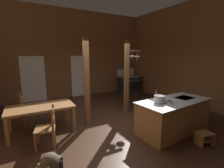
# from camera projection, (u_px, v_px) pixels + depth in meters

# --- Properties ---
(ground_plane) EXTENTS (8.58, 8.93, 0.10)m
(ground_plane) POSITION_uv_depth(u_px,v_px,m) (112.00, 129.00, 4.77)
(ground_plane) COLOR #382316
(wall_back) EXTENTS (8.58, 0.14, 4.25)m
(wall_back) POSITION_uv_depth(u_px,v_px,m) (71.00, 54.00, 7.91)
(wall_back) COLOR brown
(wall_back) RESTS_ON ground_plane
(wall_right) EXTENTS (0.14, 8.93, 4.25)m
(wall_right) POSITION_uv_depth(u_px,v_px,m) (200.00, 54.00, 6.29)
(wall_right) COLOR brown
(wall_right) RESTS_ON ground_plane
(glazed_door_back_left) EXTENTS (1.00, 0.01, 2.05)m
(glazed_door_back_left) POSITION_uv_depth(u_px,v_px,m) (33.00, 79.00, 7.20)
(glazed_door_back_left) COLOR white
(glazed_door_back_left) RESTS_ON ground_plane
(glazed_panel_back_right) EXTENTS (0.84, 0.01, 2.05)m
(glazed_panel_back_right) POSITION_uv_depth(u_px,v_px,m) (80.00, 76.00, 8.24)
(glazed_panel_back_right) COLOR white
(glazed_panel_back_right) RESTS_ON ground_plane
(kitchen_island) EXTENTS (2.23, 1.12, 0.90)m
(kitchen_island) POSITION_uv_depth(u_px,v_px,m) (173.00, 116.00, 4.45)
(kitchen_island) COLOR olive
(kitchen_island) RESTS_ON ground_plane
(stove_range) EXTENTS (1.17, 0.86, 1.32)m
(stove_range) POSITION_uv_depth(u_px,v_px,m) (129.00, 84.00, 9.10)
(stove_range) COLOR black
(stove_range) RESTS_ON ground_plane
(support_post_with_pot_rack) EXTENTS (0.64, 0.22, 2.60)m
(support_post_with_pot_rack) POSITION_uv_depth(u_px,v_px,m) (127.00, 75.00, 5.89)
(support_post_with_pot_rack) COLOR brown
(support_post_with_pot_rack) RESTS_ON ground_plane
(support_post_center) EXTENTS (0.14, 0.14, 2.60)m
(support_post_center) POSITION_uv_depth(u_px,v_px,m) (87.00, 83.00, 4.75)
(support_post_center) COLOR brown
(support_post_center) RESTS_ON ground_plane
(step_stool) EXTENTS (0.42, 0.36, 0.30)m
(step_stool) POSITION_uv_depth(u_px,v_px,m) (204.00, 137.00, 3.83)
(step_stool) COLOR brown
(step_stool) RESTS_ON ground_plane
(dining_table) EXTENTS (1.71, 0.92, 0.74)m
(dining_table) POSITION_uv_depth(u_px,v_px,m) (41.00, 109.00, 4.39)
(dining_table) COLOR olive
(dining_table) RESTS_ON ground_plane
(ladderback_chair_near_window) EXTENTS (0.53, 0.53, 0.95)m
(ladderback_chair_near_window) POSITION_uv_depth(u_px,v_px,m) (47.00, 128.00, 3.73)
(ladderback_chair_near_window) COLOR brown
(ladderback_chair_near_window) RESTS_ON ground_plane
(ladderback_chair_by_post) EXTENTS (0.51, 0.51, 0.95)m
(ladderback_chair_by_post) POSITION_uv_depth(u_px,v_px,m) (27.00, 110.00, 4.95)
(ladderback_chair_by_post) COLOR brown
(ladderback_chair_by_post) RESTS_ON ground_plane
(stockpot_on_counter) EXTENTS (0.35, 0.28, 0.19)m
(stockpot_on_counter) POSITION_uv_depth(u_px,v_px,m) (159.00, 99.00, 4.12)
(stockpot_on_counter) COLOR #B7BABF
(stockpot_on_counter) RESTS_ON kitchen_island
(mixing_bowl_on_counter) EXTENTS (0.17, 0.17, 0.06)m
(mixing_bowl_on_counter) POSITION_uv_depth(u_px,v_px,m) (169.00, 102.00, 4.09)
(mixing_bowl_on_counter) COLOR silver
(mixing_bowl_on_counter) RESTS_ON kitchen_island
(bottle_tall_on_counter) EXTENTS (0.06, 0.06, 0.29)m
(bottle_tall_on_counter) POSITION_uv_depth(u_px,v_px,m) (156.00, 96.00, 4.38)
(bottle_tall_on_counter) COLOR #56331E
(bottle_tall_on_counter) RESTS_ON kitchen_island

